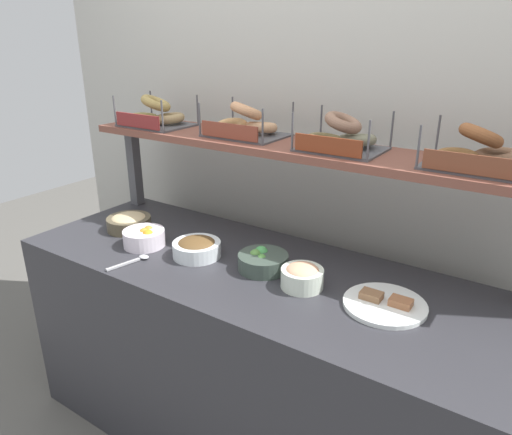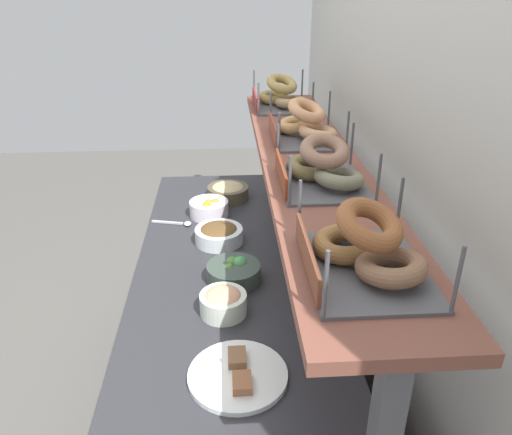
{
  "view_description": "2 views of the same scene",
  "coord_description": "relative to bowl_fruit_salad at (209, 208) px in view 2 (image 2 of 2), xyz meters",
  "views": [
    {
      "loc": [
        0.92,
        -1.33,
        1.68
      ],
      "look_at": [
        -0.04,
        0.1,
        1.01
      ],
      "focal_mm": 33.19,
      "sensor_mm": 36.0,
      "label": 1
    },
    {
      "loc": [
        1.53,
        -0.01,
        1.83
      ],
      "look_at": [
        0.01,
        0.09,
        1.08
      ],
      "focal_mm": 34.89,
      "sensor_mm": 36.0,
      "label": 2
    }
  ],
  "objects": [
    {
      "name": "serving_plate_white",
      "position": [
        1.0,
        0.1,
        -0.03
      ],
      "size": [
        0.27,
        0.27,
        0.04
      ],
      "color": "white",
      "rests_on": "deli_counter"
    },
    {
      "name": "shelf_riser_left",
      "position": [
        -0.43,
        0.36,
        0.16
      ],
      "size": [
        0.05,
        0.05,
        0.4
      ],
      "primitive_type": "cube",
      "color": "#4C4C51",
      "rests_on": "deli_counter"
    },
    {
      "name": "upper_shelf",
      "position": [
        0.48,
        0.36,
        0.38
      ],
      "size": [
        1.89,
        0.32,
        0.03
      ],
      "primitive_type": "cube",
      "color": "brown",
      "rests_on": "shelf_riser_left"
    },
    {
      "name": "bowl_lox_spread",
      "position": [
        0.72,
        0.06,
        0.01
      ],
      "size": [
        0.15,
        0.15,
        0.09
      ],
      "color": "silver",
      "rests_on": "deli_counter"
    },
    {
      "name": "bowl_chocolate_spread",
      "position": [
        0.25,
        0.04,
        0.0
      ],
      "size": [
        0.19,
        0.19,
        0.08
      ],
      "color": "white",
      "rests_on": "deli_counter"
    },
    {
      "name": "back_wall",
      "position": [
        0.48,
        0.64,
        0.31
      ],
      "size": [
        3.13,
        0.06,
        2.4
      ],
      "primitive_type": "cube",
      "color": "#B9B7AE",
      "rests_on": "ground_plane"
    },
    {
      "name": "bagel_basket_poppy",
      "position": [
        0.7,
        0.35,
        0.44
      ],
      "size": [
        0.3,
        0.26,
        0.14
      ],
      "color": "#4C4C51",
      "rests_on": "upper_shelf"
    },
    {
      "name": "bowl_hummus",
      "position": [
        -0.19,
        0.09,
        -0.0
      ],
      "size": [
        0.2,
        0.2,
        0.07
      ],
      "color": "brown",
      "rests_on": "deli_counter"
    },
    {
      "name": "serving_spoon_near_plate",
      "position": [
        0.08,
        -0.13,
        -0.03
      ],
      "size": [
        0.06,
        0.17,
        0.01
      ],
      "color": "#B7B7BC",
      "rests_on": "deli_counter"
    },
    {
      "name": "deli_counter",
      "position": [
        0.48,
        0.09,
        -0.46
      ],
      "size": [
        1.93,
        0.7,
        0.85
      ],
      "primitive_type": "cube",
      "color": "#2D2D33",
      "rests_on": "ground_plane"
    },
    {
      "name": "bagel_basket_everything",
      "position": [
        -0.22,
        0.34,
        0.44
      ],
      "size": [
        0.31,
        0.25,
        0.15
      ],
      "color": "#4C4C51",
      "rests_on": "upper_shelf"
    },
    {
      "name": "bagel_basket_cinnamon_raisin",
      "position": [
        1.16,
        0.35,
        0.44
      ],
      "size": [
        0.32,
        0.26,
        0.15
      ],
      "color": "#4C4C51",
      "rests_on": "upper_shelf"
    },
    {
      "name": "bowl_veggie_mix",
      "position": [
        0.53,
        0.1,
        -0.0
      ],
      "size": [
        0.19,
        0.19,
        0.08
      ],
      "color": "#3B4A40",
      "rests_on": "deli_counter"
    },
    {
      "name": "bowl_fruit_salad",
      "position": [
        0.0,
        0.0,
        0.0
      ],
      "size": [
        0.17,
        0.17,
        0.08
      ],
      "color": "white",
      "rests_on": "deli_counter"
    },
    {
      "name": "bagel_basket_sesame",
      "position": [
        0.26,
        0.37,
        0.44
      ],
      "size": [
        0.32,
        0.25,
        0.15
      ],
      "color": "#4C4C51",
      "rests_on": "upper_shelf"
    }
  ]
}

